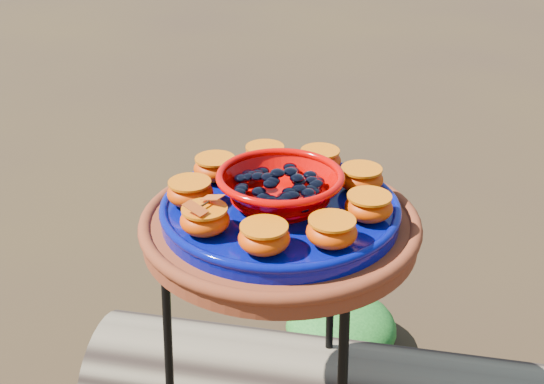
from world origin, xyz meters
The scene contains 16 objects.
terracotta_saucer centered at (0.00, 0.00, 0.72)m, with size 0.45×0.45×0.04m, color maroon.
cobalt_plate centered at (0.00, 0.00, 0.75)m, with size 0.39×0.39×0.03m, color #03005B.
red_bowl centered at (0.00, 0.00, 0.79)m, with size 0.19×0.19×0.05m, color #C80200, non-canonical shape.
glass_gems centered at (0.00, 0.00, 0.83)m, with size 0.15×0.15×0.03m, color black, non-canonical shape.
orange_half_0 centered at (-0.05, -0.14, 0.78)m, with size 0.08×0.08×0.04m, color red.
orange_half_1 centered at (0.05, -0.13, 0.78)m, with size 0.08×0.08×0.04m, color red.
orange_half_2 centered at (0.13, -0.07, 0.78)m, with size 0.08×0.08×0.04m, color red.
orange_half_3 centered at (0.14, 0.03, 0.78)m, with size 0.08×0.08×0.04m, color red.
orange_half_4 centered at (0.09, 0.11, 0.78)m, with size 0.08×0.08×0.04m, color red.
orange_half_5 centered at (0.00, 0.14, 0.78)m, with size 0.08×0.08×0.04m, color red.
orange_half_6 centered at (-0.10, 0.11, 0.78)m, with size 0.08×0.08×0.04m, color red.
orange_half_7 centered at (-0.14, 0.02, 0.78)m, with size 0.08×0.08×0.04m, color red.
orange_half_8 centered at (-0.12, -0.08, 0.78)m, with size 0.08×0.08×0.04m, color red.
butterfly centered at (-0.05, -0.14, 0.81)m, with size 0.07×0.05×0.01m, color #BD4210, non-canonical shape.
foliage_left centered at (-0.28, 0.23, 0.07)m, with size 0.28×0.28×0.14m, color #174F17.
foliage_back centered at (-0.14, 0.57, 0.08)m, with size 0.31×0.31×0.16m, color #174F17.
Camera 1 is at (0.50, -0.84, 1.28)m, focal length 45.00 mm.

